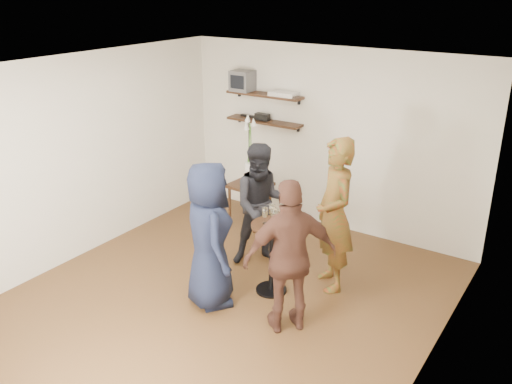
{
  "coord_description": "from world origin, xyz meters",
  "views": [
    {
      "loc": [
        3.23,
        -4.24,
        3.42
      ],
      "look_at": [
        0.16,
        0.4,
        1.23
      ],
      "focal_mm": 38.0,
      "sensor_mm": 36.0,
      "label": 1
    }
  ],
  "objects_px": {
    "dvd_deck": "(284,94)",
    "side_table": "(250,190)",
    "person_plaid": "(334,215)",
    "person_brown": "(290,257)",
    "radio": "(262,117)",
    "person_dark": "(262,205)",
    "crt_monitor": "(243,81)",
    "person_navy": "(209,235)",
    "drinks_table": "(272,249)"
  },
  "relations": [
    {
      "from": "dvd_deck",
      "to": "side_table",
      "type": "bearing_deg",
      "value": -115.21
    },
    {
      "from": "dvd_deck",
      "to": "person_plaid",
      "type": "bearing_deg",
      "value": -42.7
    },
    {
      "from": "dvd_deck",
      "to": "person_brown",
      "type": "relative_size",
      "value": 0.24
    },
    {
      "from": "radio",
      "to": "person_dark",
      "type": "xyz_separation_m",
      "value": [
        0.9,
        -1.38,
        -0.73
      ]
    },
    {
      "from": "person_dark",
      "to": "dvd_deck",
      "type": "bearing_deg",
      "value": 69.79
    },
    {
      "from": "radio",
      "to": "person_brown",
      "type": "xyz_separation_m",
      "value": [
        1.9,
        -2.42,
        -0.69
      ]
    },
    {
      "from": "crt_monitor",
      "to": "person_plaid",
      "type": "height_order",
      "value": "crt_monitor"
    },
    {
      "from": "person_plaid",
      "to": "side_table",
      "type": "bearing_deg",
      "value": -160.97
    },
    {
      "from": "person_navy",
      "to": "person_plaid",
      "type": "bearing_deg",
      "value": -93.64
    },
    {
      "from": "radio",
      "to": "person_plaid",
      "type": "height_order",
      "value": "person_plaid"
    },
    {
      "from": "person_dark",
      "to": "person_brown",
      "type": "relative_size",
      "value": 0.96
    },
    {
      "from": "drinks_table",
      "to": "person_brown",
      "type": "xyz_separation_m",
      "value": [
        0.53,
        -0.5,
        0.27
      ]
    },
    {
      "from": "radio",
      "to": "person_dark",
      "type": "distance_m",
      "value": 1.8
    },
    {
      "from": "crt_monitor",
      "to": "person_brown",
      "type": "bearing_deg",
      "value": -47.08
    },
    {
      "from": "dvd_deck",
      "to": "person_dark",
      "type": "relative_size",
      "value": 0.25
    },
    {
      "from": "person_brown",
      "to": "dvd_deck",
      "type": "bearing_deg",
      "value": -104.2
    },
    {
      "from": "crt_monitor",
      "to": "drinks_table",
      "type": "distance_m",
      "value": 2.97
    },
    {
      "from": "person_plaid",
      "to": "person_navy",
      "type": "xyz_separation_m",
      "value": [
        -0.98,
        -1.07,
        -0.08
      ]
    },
    {
      "from": "person_plaid",
      "to": "person_dark",
      "type": "height_order",
      "value": "person_plaid"
    },
    {
      "from": "crt_monitor",
      "to": "person_navy",
      "type": "height_order",
      "value": "crt_monitor"
    },
    {
      "from": "person_navy",
      "to": "person_brown",
      "type": "distance_m",
      "value": 0.99
    },
    {
      "from": "dvd_deck",
      "to": "drinks_table",
      "type": "distance_m",
      "value": 2.55
    },
    {
      "from": "drinks_table",
      "to": "person_brown",
      "type": "height_order",
      "value": "person_brown"
    },
    {
      "from": "person_plaid",
      "to": "person_brown",
      "type": "distance_m",
      "value": 1.01
    },
    {
      "from": "radio",
      "to": "side_table",
      "type": "relative_size",
      "value": 0.34
    },
    {
      "from": "crt_monitor",
      "to": "person_brown",
      "type": "xyz_separation_m",
      "value": [
        2.25,
        -2.42,
        -1.19
      ]
    },
    {
      "from": "side_table",
      "to": "person_plaid",
      "type": "distance_m",
      "value": 2.03
    },
    {
      "from": "radio",
      "to": "side_table",
      "type": "height_order",
      "value": "radio"
    },
    {
      "from": "radio",
      "to": "person_navy",
      "type": "distance_m",
      "value": 2.74
    },
    {
      "from": "radio",
      "to": "person_brown",
      "type": "relative_size",
      "value": 0.13
    },
    {
      "from": "person_brown",
      "to": "person_navy",
      "type": "bearing_deg",
      "value": -42.68
    },
    {
      "from": "radio",
      "to": "person_dark",
      "type": "bearing_deg",
      "value": -56.95
    },
    {
      "from": "radio",
      "to": "side_table",
      "type": "bearing_deg",
      "value": -76.76
    },
    {
      "from": "person_brown",
      "to": "radio",
      "type": "bearing_deg",
      "value": -98.49
    },
    {
      "from": "radio",
      "to": "person_navy",
      "type": "height_order",
      "value": "person_navy"
    },
    {
      "from": "person_plaid",
      "to": "person_brown",
      "type": "xyz_separation_m",
      "value": [
        0.01,
        -1.0,
        -0.09
      ]
    },
    {
      "from": "person_dark",
      "to": "drinks_table",
      "type": "bearing_deg",
      "value": -90.0
    },
    {
      "from": "person_plaid",
      "to": "person_navy",
      "type": "relative_size",
      "value": 1.1
    },
    {
      "from": "radio",
      "to": "drinks_table",
      "type": "height_order",
      "value": "radio"
    },
    {
      "from": "dvd_deck",
      "to": "side_table",
      "type": "xyz_separation_m",
      "value": [
        -0.24,
        -0.51,
        -1.36
      ]
    },
    {
      "from": "radio",
      "to": "person_plaid",
      "type": "distance_m",
      "value": 2.44
    },
    {
      "from": "person_navy",
      "to": "crt_monitor",
      "type": "bearing_deg",
      "value": -24.36
    },
    {
      "from": "dvd_deck",
      "to": "person_navy",
      "type": "bearing_deg",
      "value": -77.35
    },
    {
      "from": "radio",
      "to": "dvd_deck",
      "type": "bearing_deg",
      "value": 0.0
    },
    {
      "from": "person_plaid",
      "to": "person_brown",
      "type": "height_order",
      "value": "person_plaid"
    },
    {
      "from": "crt_monitor",
      "to": "person_navy",
      "type": "xyz_separation_m",
      "value": [
        1.27,
        -2.49,
        -1.19
      ]
    },
    {
      "from": "side_table",
      "to": "person_plaid",
      "type": "xyz_separation_m",
      "value": [
        1.78,
        -0.9,
        0.37
      ]
    },
    {
      "from": "drinks_table",
      "to": "person_plaid",
      "type": "xyz_separation_m",
      "value": [
        0.52,
        0.51,
        0.36
      ]
    },
    {
      "from": "drinks_table",
      "to": "person_dark",
      "type": "bearing_deg",
      "value": 131.36
    },
    {
      "from": "crt_monitor",
      "to": "person_brown",
      "type": "relative_size",
      "value": 0.19
    }
  ]
}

